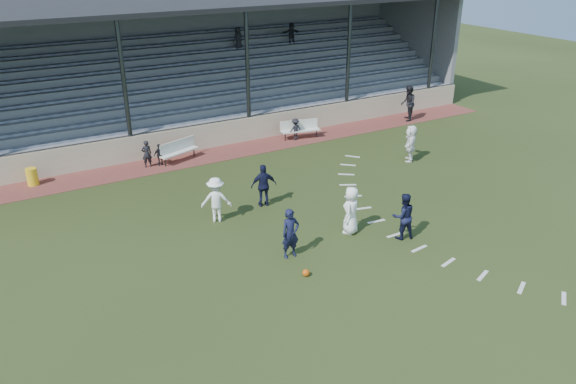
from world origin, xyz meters
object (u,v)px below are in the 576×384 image
object	(u,v)px
player_navy_lead	(290,234)
official	(408,103)
trash_bin	(32,177)
player_white_lead	(351,210)
football	(306,273)
bench_right	(300,128)
bench_left	(178,149)

from	to	relation	value
player_navy_lead	official	world-z (taller)	official
trash_bin	player_white_lead	size ratio (longest dim) A/B	0.43
football	player_white_lead	world-z (taller)	player_white_lead
bench_right	player_navy_lead	bearing A→B (deg)	-110.57
player_white_lead	player_navy_lead	xyz separation A→B (m)	(-2.63, -0.38, -0.02)
bench_right	official	world-z (taller)	official
bench_left	football	xyz separation A→B (m)	(-0.04, -11.25, -0.47)
bench_left	player_navy_lead	distance (m)	10.01
player_white_lead	official	distance (m)	14.00
official	bench_right	bearing A→B (deg)	-56.84
bench_left	football	bearing A→B (deg)	-110.21
player_navy_lead	official	xyz separation A→B (m)	(13.17, 9.59, 0.17)
bench_left	trash_bin	distance (m)	6.26
player_white_lead	official	xyz separation A→B (m)	(10.54, 9.21, 0.15)
player_navy_lead	football	bearing A→B (deg)	-96.87
bench_left	official	size ratio (longest dim) A/B	1.03
bench_left	player_white_lead	world-z (taller)	player_white_lead
bench_right	trash_bin	bearing A→B (deg)	-169.79
player_navy_lead	official	distance (m)	16.30
bench_left	player_white_lead	distance (m)	10.02
bench_right	football	xyz separation A→B (m)	(-6.50, -11.17, -0.47)
player_navy_lead	player_white_lead	bearing A→B (deg)	9.46
official	bench_left	bearing A→B (deg)	-55.77
bench_right	football	size ratio (longest dim) A/B	9.19
bench_right	player_navy_lead	size ratio (longest dim) A/B	1.22
football	player_white_lead	bearing A→B (deg)	30.03
bench_left	player_navy_lead	xyz separation A→B (m)	(0.14, -10.01, 0.25)
football	player_white_lead	distance (m)	3.33
football	player_navy_lead	xyz separation A→B (m)	(0.17, 1.24, 0.72)
bench_right	player_white_lead	world-z (taller)	player_white_lead
bench_left	trash_bin	world-z (taller)	bench_left
trash_bin	player_white_lead	bearing A→B (deg)	-47.77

